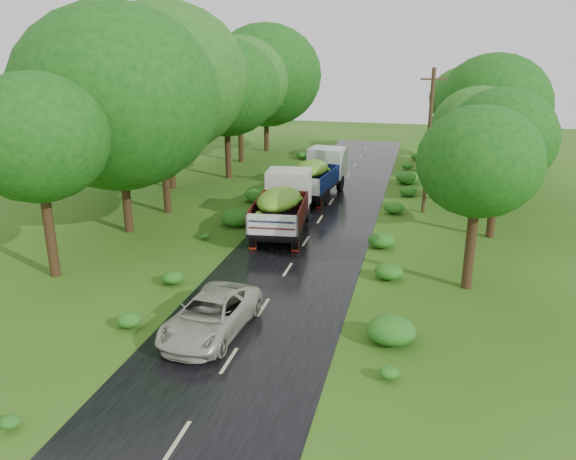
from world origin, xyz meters
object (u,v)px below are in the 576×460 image
(car, at_px, (211,315))
(utility_pole, at_px, (429,141))
(truck_near, at_px, (283,202))
(truck_far, at_px, (318,172))

(car, relative_size, utility_pole, 0.58)
(truck_near, distance_m, utility_pole, 9.70)
(utility_pole, bearing_deg, truck_far, 141.42)
(truck_near, height_order, utility_pole, utility_pole)
(truck_near, xyz_separation_m, truck_far, (0.40, 7.99, -0.03))
(utility_pole, bearing_deg, truck_near, -162.75)
(car, bearing_deg, utility_pole, 72.19)
(truck_far, relative_size, utility_pole, 0.84)
(truck_near, distance_m, truck_far, 8.00)
(truck_far, relative_size, car, 1.45)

